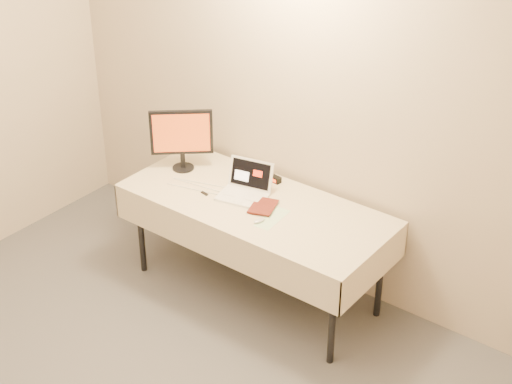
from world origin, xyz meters
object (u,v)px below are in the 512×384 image
Objects in this scene: table at (256,211)px; monitor at (182,135)px; laptop at (246,187)px; book at (252,192)px.

monitor is at bearing 174.70° from table.
laptop is (-0.12, 0.05, 0.12)m from table.
laptop is at bearing -42.76° from monitor.
book is (0.72, -0.12, -0.16)m from monitor.
book is (0.13, -0.10, 0.05)m from laptop.
laptop is at bearing 124.21° from book.
table is at bearing -46.38° from monitor.
monitor reaches higher than book.
laptop is 1.76× the size of book.
book is (0.01, -0.05, 0.17)m from table.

